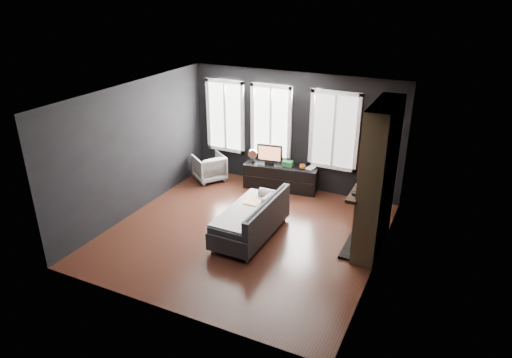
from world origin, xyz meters
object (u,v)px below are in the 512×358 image
at_px(monitor, 270,153).
at_px(book, 307,163).
at_px(mug, 302,166).
at_px(mantel_vase, 369,169).
at_px(media_console, 281,177).
at_px(sofa, 250,217).
at_px(armchair, 209,166).

distance_m(monitor, book, 0.89).
xyz_separation_m(mug, book, (0.07, 0.11, 0.05)).
relative_size(mug, mantel_vase, 0.62).
relative_size(media_console, monitor, 2.83).
relative_size(media_console, mug, 12.89).
bearing_deg(mantel_vase, media_console, 151.87).
distance_m(sofa, mug, 2.28).
distance_m(mug, book, 0.14).
bearing_deg(armchair, media_console, 136.02).
xyz_separation_m(armchair, mantel_vase, (4.00, -0.90, 0.98)).
bearing_deg(book, media_console, -169.88).
height_order(armchair, media_console, armchair).
height_order(armchair, mug, mug).
bearing_deg(mug, mantel_vase, -34.78).
distance_m(sofa, media_console, 2.29).
relative_size(sofa, mantel_vase, 8.80).
height_order(media_console, monitor, monitor).
relative_size(mug, book, 0.56).
bearing_deg(book, mug, -124.65).
bearing_deg(media_console, book, 2.30).
distance_m(armchair, mantel_vase, 4.22).
xyz_separation_m(armchair, media_console, (1.77, 0.29, -0.06)).
height_order(sofa, media_console, sofa).
height_order(sofa, mantel_vase, mantel_vase).
xyz_separation_m(media_console, mug, (0.51, -0.00, 0.36)).
height_order(media_console, mantel_vase, mantel_vase).
bearing_deg(armchair, sofa, 83.38).
bearing_deg(mantel_vase, book, 141.66).
xyz_separation_m(armchair, monitor, (1.50, 0.23, 0.50)).
bearing_deg(armchair, monitor, 135.59).
bearing_deg(mantel_vase, monitor, 155.62).
height_order(armchair, monitor, monitor).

